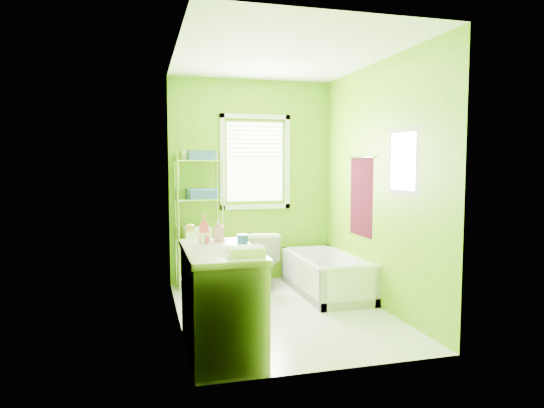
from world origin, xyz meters
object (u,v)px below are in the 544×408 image
object	(u,v)px
bathtub	(327,281)
toilet	(264,259)
wire_shelf_unit	(200,204)
vanity	(221,297)

from	to	relation	value
bathtub	toilet	xyz separation A→B (m)	(-0.64, 0.51, 0.20)
toilet	wire_shelf_unit	xyz separation A→B (m)	(-0.76, 0.21, 0.68)
vanity	toilet	bearing A→B (deg)	66.34
vanity	wire_shelf_unit	distance (m)	2.21
bathtub	wire_shelf_unit	world-z (taller)	wire_shelf_unit
toilet	wire_shelf_unit	world-z (taller)	wire_shelf_unit
vanity	wire_shelf_unit	xyz separation A→B (m)	(0.08, 2.13, 0.58)
wire_shelf_unit	vanity	bearing A→B (deg)	-92.26
bathtub	wire_shelf_unit	xyz separation A→B (m)	(-1.40, 0.71, 0.88)
bathtub	wire_shelf_unit	bearing A→B (deg)	153.02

